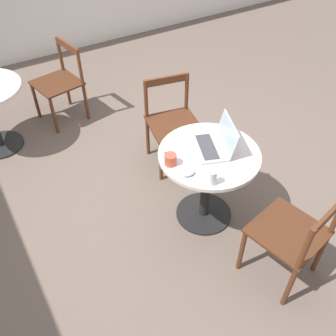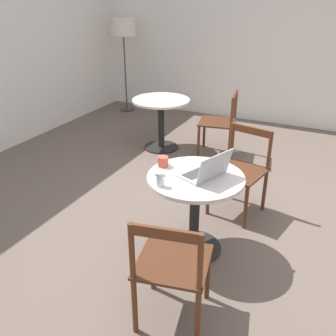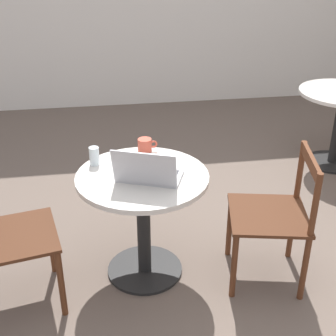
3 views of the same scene
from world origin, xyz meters
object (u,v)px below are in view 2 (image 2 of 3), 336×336
(chair_near_left, at_px, (172,267))
(mug, at_px, (163,161))
(mouse, at_px, (159,173))
(cafe_table_near, at_px, (195,196))
(chair_mid_front, at_px, (220,123))
(laptop, at_px, (206,171))
(cafe_table_mid, at_px, (161,113))
(drinking_glass, at_px, (160,179))
(chair_near_right, at_px, (240,171))
(floor_lamp, at_px, (123,30))

(chair_near_left, bearing_deg, mug, 29.82)
(mouse, bearing_deg, mug, 16.31)
(cafe_table_near, distance_m, mouse, 0.35)
(chair_mid_front, height_order, mug, chair_mid_front)
(chair_near_left, xyz_separation_m, laptop, (0.80, 0.09, 0.30))
(cafe_table_mid, distance_m, drinking_glass, 2.45)
(chair_mid_front, bearing_deg, mug, -175.33)
(chair_near_right, bearing_deg, cafe_table_near, 168.20)
(chair_near_right, relative_size, mug, 6.72)
(chair_mid_front, distance_m, floor_lamp, 2.69)
(cafe_table_near, height_order, laptop, laptop)
(chair_near_left, height_order, mouse, chair_near_left)
(chair_near_right, distance_m, mug, 0.92)
(cafe_table_near, relative_size, chair_near_left, 0.92)
(cafe_table_near, distance_m, mug, 0.39)
(chair_near_right, distance_m, chair_mid_front, 1.43)
(drinking_glass, bearing_deg, cafe_table_near, -33.50)
(laptop, bearing_deg, drinking_glass, 139.94)
(cafe_table_mid, distance_m, floor_lamp, 2.15)
(chair_near_left, bearing_deg, mouse, 32.75)
(chair_near_left, bearing_deg, floor_lamp, 35.13)
(chair_near_right, bearing_deg, floor_lamp, 48.78)
(cafe_table_near, xyz_separation_m, drinking_glass, (-0.27, 0.18, 0.24))
(chair_mid_front, height_order, mouse, chair_mid_front)
(chair_mid_front, bearing_deg, floor_lamp, 61.27)
(mouse, xyz_separation_m, drinking_glass, (-0.16, -0.09, 0.04))
(chair_near_left, bearing_deg, drinking_glass, 33.75)
(cafe_table_near, relative_size, drinking_glass, 6.94)
(chair_near_right, bearing_deg, mug, 146.61)
(chair_near_left, relative_size, drinking_glass, 7.55)
(cafe_table_mid, height_order, mug, mug)
(mug, bearing_deg, drinking_glass, -157.06)
(chair_near_right, height_order, chair_mid_front, same)
(chair_mid_front, bearing_deg, cafe_table_mid, 100.43)
(chair_mid_front, height_order, laptop, laptop)
(cafe_table_mid, relative_size, mouse, 7.77)
(cafe_table_mid, height_order, mouse, mouse)
(cafe_table_mid, relative_size, floor_lamp, 0.49)
(floor_lamp, relative_size, mug, 12.70)
(mug, height_order, drinking_glass, drinking_glass)
(floor_lamp, bearing_deg, chair_near_right, -131.22)
(cafe_table_mid, xyz_separation_m, mouse, (-2.02, -1.01, 0.20))
(cafe_table_mid, xyz_separation_m, laptop, (-1.88, -1.35, 0.23))
(drinking_glass, bearing_deg, cafe_table_mid, 26.80)
(chair_mid_front, relative_size, mouse, 8.45)
(cafe_table_mid, height_order, drinking_glass, drinking_glass)
(mouse, bearing_deg, cafe_table_near, -66.88)
(cafe_table_near, xyz_separation_m, chair_near_right, (0.77, -0.16, -0.07))
(chair_near_left, relative_size, floor_lamp, 0.53)
(floor_lamp, relative_size, mouse, 15.97)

